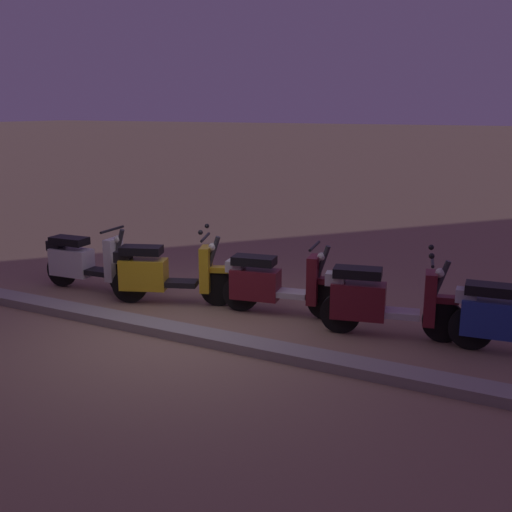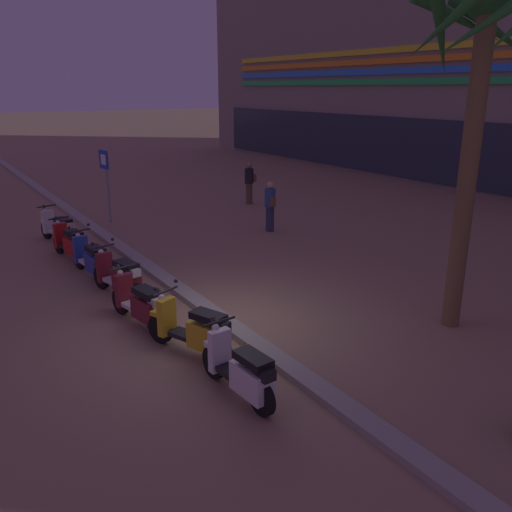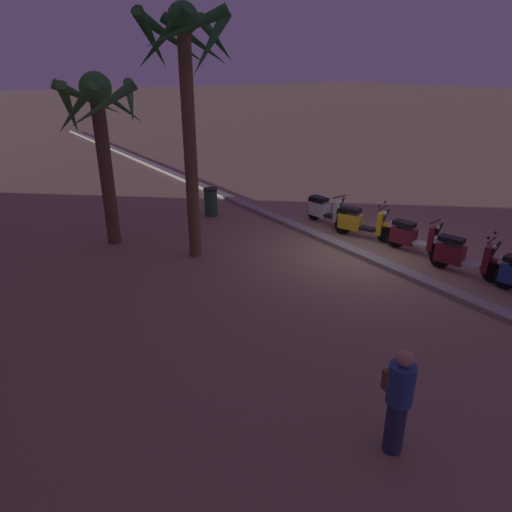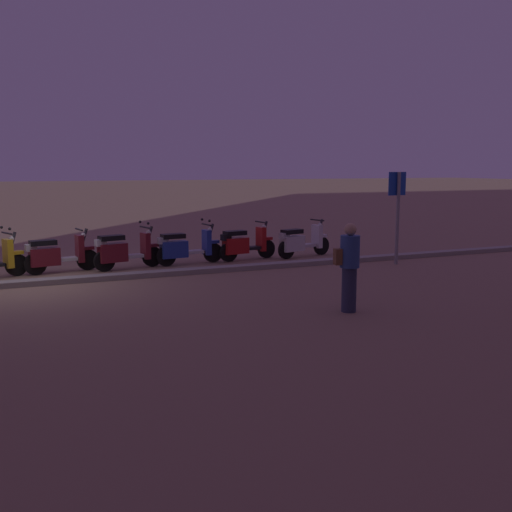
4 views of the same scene
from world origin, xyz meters
The scene contains 9 objects.
ground_plane centered at (0.00, 0.00, 0.00)m, with size 200.00×200.00×0.00m, color #93755B.
curb_strip centered at (0.00, 0.03, 0.06)m, with size 60.00×0.36×0.12m, color gray.
scooter_white_mid_centre centered at (-7.32, -1.26, 0.44)m, with size 1.81×0.73×1.04m.
scooter_red_gap_after_mid centered at (-5.64, -1.37, 0.45)m, with size 1.73×0.63×1.04m.
scooter_blue_tail_end centered at (-3.96, -1.30, 0.45)m, with size 1.84×0.57×1.17m.
scooter_maroon_mid_rear centered at (-2.34, -1.17, 0.47)m, with size 1.77×0.70×1.17m.
scooter_maroon_lead_nearest centered at (-0.78, -1.32, 0.44)m, with size 1.75×0.64×1.04m.
crossing_sign centered at (-9.08, 0.79, 1.50)m, with size 0.60×0.16×2.40m.
pedestrian_strolling_near_curb centered at (-5.20, 4.68, 0.83)m, with size 0.46×0.34×1.57m.
Camera 4 is at (0.20, 13.25, 2.52)m, focal length 40.89 mm.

